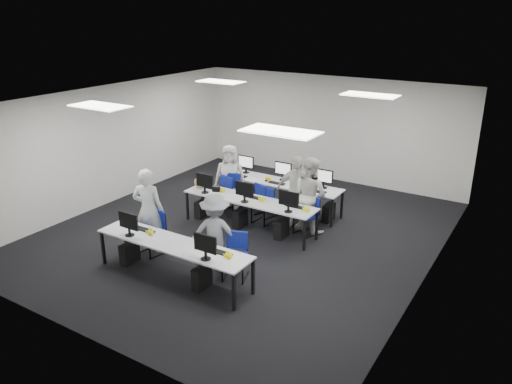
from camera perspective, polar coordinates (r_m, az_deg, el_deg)
The scene contains 23 objects.
room at distance 10.78m, azimuth -1.40°, elevation 2.65°, with size 9.00×9.02×3.00m.
ceiling_panels at distance 10.43m, azimuth -1.47°, elevation 10.45°, with size 5.20×4.60×0.02m.
desk_front at distance 9.32m, azimuth -9.50°, elevation -6.03°, with size 3.20×0.70×0.73m.
desk_mid at distance 11.21m, azimuth -0.81°, elevation -1.08°, with size 3.20×0.70×0.73m.
desk_back at distance 12.34m, azimuth 2.69°, elevation 0.94°, with size 3.20×0.70×0.73m.
equipment_front at distance 9.57m, azimuth -10.33°, elevation -7.52°, with size 2.51×0.41×1.19m.
equipment_mid at distance 11.42m, azimuth -1.66°, elevation -2.43°, with size 2.91×0.41×1.19m.
equipment_back at distance 12.38m, azimuth 3.48°, elevation -0.60°, with size 2.91×0.41×1.19m.
chair_0 at distance 10.52m, azimuth -11.67°, elevation -5.39°, with size 0.52×0.55×0.90m.
chair_1 at distance 9.41m, azimuth -2.39°, elevation -8.24°, with size 0.56×0.58×0.87m.
chair_2 at distance 12.27m, azimuth -3.11°, elevation -1.04°, with size 0.57×0.60×0.98m.
chair_3 at distance 11.73m, azimuth 0.83°, elevation -2.31°, with size 0.44×0.47×0.82m.
chair_4 at distance 11.19m, azimuth 5.82°, elevation -3.50°, with size 0.56×0.58×0.86m.
chair_5 at distance 12.43m, azimuth -2.65°, elevation -0.81°, with size 0.57×0.60×0.94m.
chair_6 at distance 12.11m, azimuth 1.15°, elevation -1.52°, with size 0.52×0.55×0.84m.
chair_7 at distance 11.60m, azimuth 5.66°, elevation -2.51°, with size 0.51×0.54×0.92m.
handbag at distance 11.94m, azimuth -6.39°, elevation 1.07°, with size 0.32×0.21×0.26m, color tan.
student_0 at distance 10.40m, azimuth -12.19°, elevation -2.06°, with size 0.65×0.43×1.78m, color beige.
student_1 at distance 11.20m, azimuth 6.22°, elevation -0.25°, with size 0.83×0.65×1.71m, color beige.
student_2 at distance 12.48m, azimuth -2.98°, elevation 1.76°, with size 0.79×0.51×1.61m, color beige.
student_3 at distance 11.37m, azimuth 4.60°, elevation 0.04°, with size 0.99×0.41×1.68m, color beige.
photographer at distance 9.50m, azimuth -4.65°, elevation -4.66°, with size 1.00×0.57×1.54m, color slate.
dslr_camera at distance 9.35m, azimuth -4.57°, elevation 0.38°, with size 0.14×0.18×0.10m, color black.
Camera 1 is at (5.64, -8.59, 4.77)m, focal length 35.00 mm.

